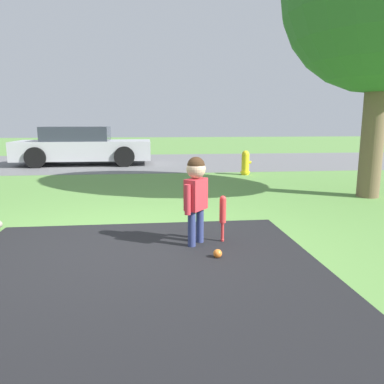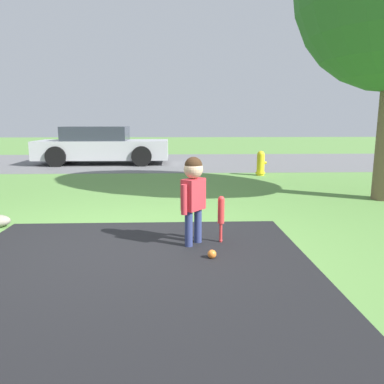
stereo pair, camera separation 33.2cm
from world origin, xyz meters
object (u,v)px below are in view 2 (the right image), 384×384
Objects in this scene: child at (193,188)px; parked_car at (102,146)px; fire_hydrant at (261,163)px; baseball_bat at (221,213)px; sports_ball at (212,254)px.

parked_car reaches higher than child.
parked_car is at bearing 148.06° from fire_hydrant.
fire_hydrant reaches higher than baseball_bat.
parked_car reaches higher than sports_ball.
child is 1.83× the size of baseball_bat.
child reaches higher than sports_ball.
fire_hydrant is (2.03, 5.60, -0.35)m from child.
child is 11.02× the size of sports_ball.
fire_hydrant is at bearing 72.93° from baseball_bat.
baseball_bat is 0.86× the size of fire_hydrant.
sports_ball is 9.48m from parked_car.
sports_ball is (-0.15, -0.53, -0.31)m from baseball_bat.
sports_ball is 0.02× the size of parked_car.
child is 0.24× the size of parked_car.
child is 1.58× the size of fire_hydrant.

